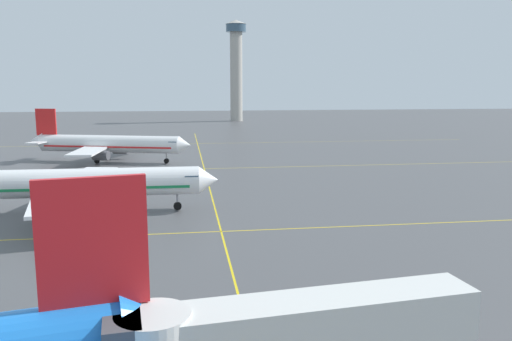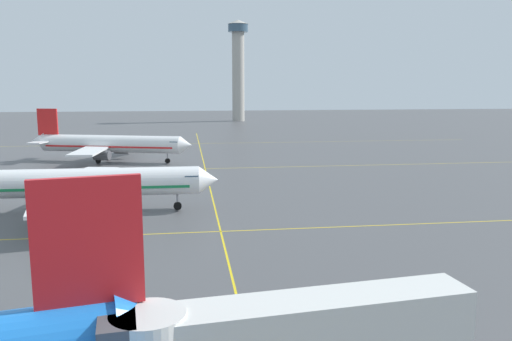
{
  "view_description": "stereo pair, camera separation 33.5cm",
  "coord_description": "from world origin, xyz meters",
  "px_view_note": "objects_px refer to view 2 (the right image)",
  "views": [
    {
      "loc": [
        -3.8,
        -12.9,
        15.36
      ],
      "look_at": [
        5.05,
        49.18,
        4.93
      ],
      "focal_mm": 36.17,
      "sensor_mm": 36.0,
      "label": 1
    },
    {
      "loc": [
        -3.47,
        -12.95,
        15.36
      ],
      "look_at": [
        5.05,
        49.18,
        4.93
      ],
      "focal_mm": 36.17,
      "sensor_mm": 36.0,
      "label": 2
    }
  ],
  "objects_px": {
    "airliner_third_row": "(109,144)",
    "control_tower": "(238,64)",
    "airliner_second_row": "(74,183)",
    "jet_bridge": "(268,331)"
  },
  "relations": [
    {
      "from": "airliner_third_row",
      "to": "control_tower",
      "type": "distance_m",
      "value": 123.7
    },
    {
      "from": "airliner_third_row",
      "to": "control_tower",
      "type": "height_order",
      "value": "control_tower"
    },
    {
      "from": "airliner_second_row",
      "to": "control_tower",
      "type": "height_order",
      "value": "control_tower"
    },
    {
      "from": "airliner_second_row",
      "to": "jet_bridge",
      "type": "height_order",
      "value": "airliner_second_row"
    },
    {
      "from": "airliner_second_row",
      "to": "airliner_third_row",
      "type": "distance_m",
      "value": 42.69
    },
    {
      "from": "control_tower",
      "to": "airliner_third_row",
      "type": "bearing_deg",
      "value": -108.23
    },
    {
      "from": "jet_bridge",
      "to": "airliner_second_row",
      "type": "bearing_deg",
      "value": 112.39
    },
    {
      "from": "airliner_second_row",
      "to": "jet_bridge",
      "type": "xyz_separation_m",
      "value": [
        17.03,
        -41.34,
        0.4
      ]
    },
    {
      "from": "jet_bridge",
      "to": "control_tower",
      "type": "distance_m",
      "value": 201.77
    },
    {
      "from": "jet_bridge",
      "to": "control_tower",
      "type": "height_order",
      "value": "control_tower"
    }
  ]
}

